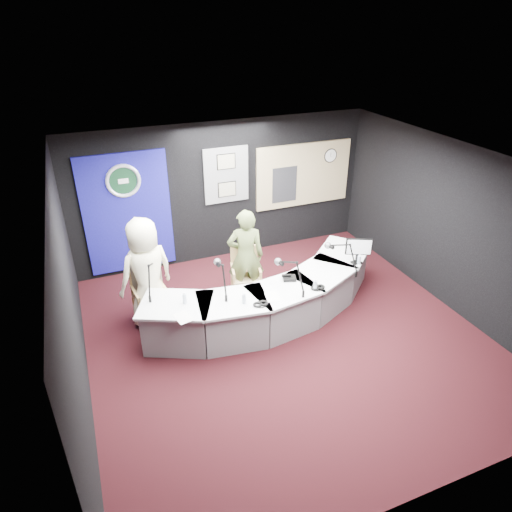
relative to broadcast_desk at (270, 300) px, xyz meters
name	(u,v)px	position (x,y,z in m)	size (l,w,h in m)	color
ground	(286,336)	(0.05, -0.55, -0.38)	(6.00, 6.00, 0.00)	black
ceiling	(293,166)	(0.05, -0.55, 2.42)	(6.00, 6.00, 0.02)	silver
wall_back	(224,192)	(0.05, 2.45, 1.02)	(6.00, 0.02, 2.80)	black
wall_front	(431,407)	(0.05, -3.55, 1.02)	(6.00, 0.02, 2.80)	black
wall_left	(70,304)	(-2.95, -0.55, 1.02)	(0.02, 6.00, 2.80)	black
wall_right	(452,227)	(3.05, -0.55, 1.02)	(0.02, 6.00, 2.80)	black
broadcast_desk	(270,300)	(0.00, 0.00, 0.00)	(4.50, 1.90, 0.75)	silver
backdrop_panel	(128,214)	(-1.85, 2.42, 0.88)	(1.60, 0.05, 2.30)	navy
agency_seal	(123,181)	(-1.85, 2.38, 1.52)	(0.63, 0.63, 0.07)	silver
seal_center	(123,181)	(-1.85, 2.38, 1.52)	(0.48, 0.48, 0.01)	black
pinboard	(226,175)	(0.10, 2.42, 1.38)	(0.90, 0.04, 1.10)	slate
framed_photo_upper	(226,162)	(0.10, 2.39, 1.65)	(0.34, 0.02, 0.27)	gray
framed_photo_lower	(227,189)	(0.10, 2.39, 1.09)	(0.34, 0.02, 0.27)	gray
booth_window_frame	(304,175)	(1.80, 2.42, 1.18)	(2.12, 0.06, 1.32)	tan
booth_glow	(304,175)	(1.80, 2.41, 1.18)	(2.00, 0.02, 1.20)	beige
equipment_rack	(284,185)	(1.35, 2.39, 1.03)	(0.55, 0.02, 0.75)	black
wall_clock	(331,156)	(2.40, 2.39, 1.52)	(0.28, 0.28, 0.01)	white
armchair_left	(150,296)	(-1.85, 0.68, 0.12)	(0.55, 0.55, 0.98)	tan
armchair_right	(246,277)	(-0.16, 0.71, 0.07)	(0.50, 0.50, 0.89)	tan
draped_jacket	(147,281)	(-1.84, 0.93, 0.24)	(0.50, 0.10, 0.70)	slate
person_man	(147,273)	(-1.85, 0.68, 0.55)	(0.90, 0.59, 1.85)	#F4EEC3
person_woman	(246,256)	(-0.16, 0.71, 0.49)	(0.63, 0.41, 1.72)	#576635
computer_monitor	(358,246)	(1.60, -0.03, 0.70)	(0.42, 0.02, 0.29)	black
desk_phone	(289,278)	(0.29, -0.10, 0.40)	(0.21, 0.17, 0.05)	black
headphones_near	(318,287)	(0.59, -0.50, 0.39)	(0.20, 0.20, 0.03)	black
headphones_far	(261,304)	(-0.41, -0.59, 0.39)	(0.20, 0.20, 0.03)	black
paper_stack	(183,317)	(-1.56, -0.46, 0.38)	(0.21, 0.30, 0.00)	white
notepad	(273,297)	(-0.16, -0.45, 0.38)	(0.20, 0.29, 0.00)	white
boom_mic_a	(152,274)	(-1.80, 0.39, 0.68)	(0.34, 0.70, 0.60)	black
boom_mic_b	(221,274)	(-0.82, 0.00, 0.68)	(0.19, 0.74, 0.60)	black
boom_mic_c	(291,272)	(0.19, -0.33, 0.68)	(0.28, 0.72, 0.60)	black
boom_mic_d	(342,254)	(1.23, -0.13, 0.68)	(0.34, 0.70, 0.60)	black
water_bottles	(283,284)	(0.09, -0.30, 0.46)	(3.12, 0.50, 0.18)	silver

